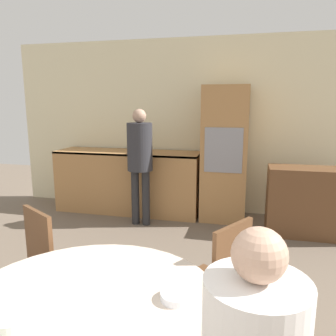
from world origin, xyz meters
name	(u,v)px	position (x,y,z in m)	size (l,w,h in m)	color
wall_back	(203,127)	(0.00, 5.34, 1.30)	(6.08, 0.05, 2.60)	beige
kitchen_counter	(128,180)	(-1.09, 4.99, 0.48)	(2.19, 0.60, 0.94)	#AD7A47
oven_unit	(225,154)	(0.36, 5.00, 0.95)	(0.63, 0.59, 1.89)	#AD7A47
sideboard	(313,202)	(1.50, 4.61, 0.43)	(1.11, 0.45, 0.87)	brown
chair_far_left	(27,271)	(-0.77, 2.14, 0.52)	(0.55, 0.55, 0.93)	brown
chair_far_right	(219,280)	(0.52, 2.32, 0.52)	(0.55, 0.55, 0.93)	brown
person_standing	(140,155)	(-0.73, 4.49, 0.98)	(0.34, 0.34, 1.58)	#262628
bowl_centre	(177,296)	(0.37, 1.73, 0.76)	(0.16, 0.16, 0.04)	silver
bowl_far	(13,319)	(-0.26, 1.40, 0.76)	(0.18, 0.18, 0.05)	silver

